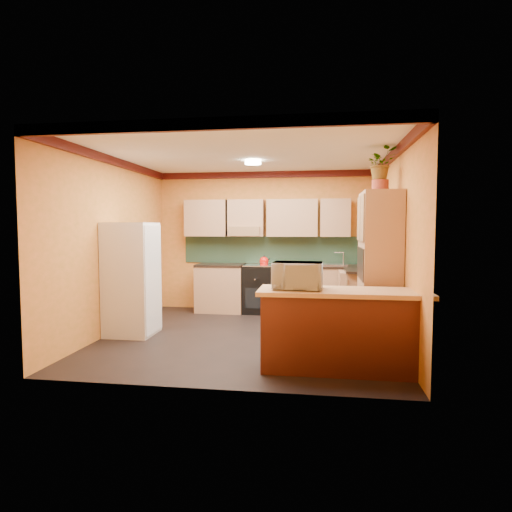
{
  "coord_description": "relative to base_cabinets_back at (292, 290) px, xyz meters",
  "views": [
    {
      "loc": [
        1.04,
        -6.21,
        1.65
      ],
      "look_at": [
        0.07,
        0.45,
        1.18
      ],
      "focal_mm": 30.0,
      "sensor_mm": 36.0,
      "label": 1
    }
  ],
  "objects": [
    {
      "name": "pantry",
      "position": [
        1.29,
        -2.15,
        0.61
      ],
      "size": [
        0.48,
        0.9,
        2.1
      ],
      "primitive_type": "cube",
      "color": "tan",
      "rests_on": "ground"
    },
    {
      "name": "fridge",
      "position": [
        -2.31,
        -1.93,
        0.41
      ],
      "size": [
        0.68,
        0.66,
        1.7
      ],
      "primitive_type": "cube",
      "color": "silver",
      "rests_on": "ground"
    },
    {
      "name": "breakfast_bar",
      "position": [
        0.76,
        -3.14,
        0.0
      ],
      "size": [
        1.8,
        0.55,
        0.88
      ],
      "primitive_type": "cube",
      "color": "#531C13",
      "rests_on": "ground"
    },
    {
      "name": "countertop_back",
      "position": [
        0.0,
        -0.0,
        0.46
      ],
      "size": [
        3.65,
        0.62,
        0.04
      ],
      "primitive_type": "cube",
      "color": "black",
      "rests_on": "base_cabinets_back"
    },
    {
      "name": "bar_top",
      "position": [
        0.76,
        -3.14,
        0.47
      ],
      "size": [
        1.9,
        0.65,
        0.05
      ],
      "primitive_type": "cube",
      "color": "tan",
      "rests_on": "breakfast_bar"
    },
    {
      "name": "base_cabinets_right",
      "position": [
        1.24,
        -0.66,
        0.0
      ],
      "size": [
        0.6,
        0.8,
        0.88
      ],
      "primitive_type": "cube",
      "color": "tan",
      "rests_on": "ground"
    },
    {
      "name": "stove",
      "position": [
        -0.63,
        -0.0,
        0.02
      ],
      "size": [
        0.58,
        0.58,
        0.91
      ],
      "primitive_type": "cube",
      "color": "black",
      "rests_on": "ground"
    },
    {
      "name": "fern",
      "position": [
        1.29,
        -2.1,
        2.03
      ],
      "size": [
        0.48,
        0.46,
        0.43
      ],
      "primitive_type": "imported",
      "rotation": [
        0.0,
        0.0,
        0.41
      ],
      "color": "tan",
      "rests_on": "fern_pot"
    },
    {
      "name": "microwave",
      "position": [
        0.25,
        -3.14,
        0.64
      ],
      "size": [
        0.58,
        0.41,
        0.31
      ],
      "primitive_type": "imported",
      "rotation": [
        0.0,
        0.0,
        -0.06
      ],
      "color": "silver",
      "rests_on": "bar_top"
    },
    {
      "name": "room_shell",
      "position": [
        -0.54,
        -1.52,
        1.65
      ],
      "size": [
        4.24,
        4.24,
        2.72
      ],
      "color": "black",
      "rests_on": "ground"
    },
    {
      "name": "fern_pot",
      "position": [
        1.29,
        -2.1,
        1.74
      ],
      "size": [
        0.22,
        0.22,
        0.16
      ],
      "primitive_type": "cylinder",
      "color": "maroon",
      "rests_on": "pantry"
    },
    {
      "name": "sink",
      "position": [
        0.77,
        0.0,
        0.5
      ],
      "size": [
        0.48,
        0.4,
        0.03
      ],
      "primitive_type": "cube",
      "color": "silver",
      "rests_on": "countertop_back"
    },
    {
      "name": "kettle",
      "position": [
        -0.53,
        -0.05,
        0.56
      ],
      "size": [
        0.18,
        0.18,
        0.18
      ],
      "primitive_type": null,
      "rotation": [
        0.0,
        0.0,
        0.07
      ],
      "color": "red",
      "rests_on": "stove"
    },
    {
      "name": "countertop_right",
      "position": [
        1.24,
        -0.66,
        0.46
      ],
      "size": [
        0.62,
        0.8,
        0.04
      ],
      "primitive_type": "cube",
      "color": "black",
      "rests_on": "base_cabinets_right"
    },
    {
      "name": "base_cabinets_back",
      "position": [
        0.0,
        0.0,
        0.0
      ],
      "size": [
        3.65,
        0.6,
        0.88
      ],
      "primitive_type": "cube",
      "color": "tan",
      "rests_on": "ground"
    }
  ]
}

